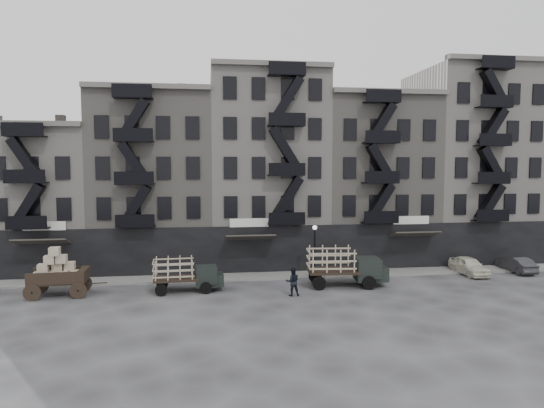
{
  "coord_description": "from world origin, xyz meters",
  "views": [
    {
      "loc": [
        -5.48,
        -34.56,
        9.06
      ],
      "look_at": [
        -0.22,
        4.0,
        5.89
      ],
      "focal_mm": 32.0,
      "sensor_mm": 36.0,
      "label": 1
    }
  ],
  "objects": [
    {
      "name": "building_center",
      "position": [
        -0.0,
        9.82,
        8.5
      ],
      "size": [
        10.0,
        11.35,
        18.2
      ],
      "color": "#AAA49C",
      "rests_on": "ground"
    },
    {
      "name": "building_east",
      "position": [
        20.0,
        9.82,
        9.0
      ],
      "size": [
        10.0,
        11.35,
        19.2
      ],
      "color": "#AAA49C",
      "rests_on": "ground"
    },
    {
      "name": "building_mideast",
      "position": [
        10.0,
        9.83,
        7.5
      ],
      "size": [
        10.0,
        11.35,
        16.2
      ],
      "color": "slate",
      "rests_on": "ground"
    },
    {
      "name": "building_midwest",
      "position": [
        -10.0,
        9.83,
        7.5
      ],
      "size": [
        10.0,
        11.35,
        16.2
      ],
      "color": "slate",
      "rests_on": "ground"
    },
    {
      "name": "lamp_post",
      "position": [
        3.0,
        2.6,
        2.78
      ],
      "size": [
        0.36,
        0.36,
        4.28
      ],
      "color": "black",
      "rests_on": "ground"
    },
    {
      "name": "pedestrian_mid",
      "position": [
        0.39,
        -2.12,
        1.0
      ],
      "size": [
        0.99,
        0.78,
        1.99
      ],
      "primitive_type": "imported",
      "rotation": [
        0.0,
        0.0,
        3.11
      ],
      "color": "black",
      "rests_on": "ground"
    },
    {
      "name": "sidewalk",
      "position": [
        0.0,
        3.75,
        0.07
      ],
      "size": [
        55.0,
        2.5,
        0.15
      ],
      "primitive_type": "cube",
      "color": "slate",
      "rests_on": "ground"
    },
    {
      "name": "car_east",
      "position": [
        15.98,
        2.32,
        0.73
      ],
      "size": [
        1.82,
        4.32,
        1.46
      ],
      "primitive_type": "imported",
      "rotation": [
        0.0,
        0.0,
        0.02
      ],
      "color": "silver",
      "rests_on": "ground"
    },
    {
      "name": "ground",
      "position": [
        0.0,
        0.0,
        0.0
      ],
      "size": [
        140.0,
        140.0,
        0.0
      ],
      "primitive_type": "plane",
      "color": "#38383A",
      "rests_on": "ground"
    },
    {
      "name": "wagon",
      "position": [
        -15.76,
        0.01,
        1.95
      ],
      "size": [
        4.16,
        2.41,
        3.42
      ],
      "rotation": [
        0.0,
        0.0,
        0.06
      ],
      "color": "black",
      "rests_on": "ground"
    },
    {
      "name": "stake_truck_west",
      "position": [
        -6.97,
        0.01,
        1.4
      ],
      "size": [
        4.99,
        2.26,
        2.46
      ],
      "rotation": [
        0.0,
        0.0,
        0.05
      ],
      "color": "black",
      "rests_on": "ground"
    },
    {
      "name": "car_far",
      "position": [
        20.41,
        2.6,
        0.66
      ],
      "size": [
        1.41,
        4.01,
        1.32
      ],
      "primitive_type": "imported",
      "rotation": [
        0.0,
        0.0,
        3.14
      ],
      "color": "#29292C",
      "rests_on": "ground"
    },
    {
      "name": "building_west",
      "position": [
        -20.0,
        9.83,
        6.0
      ],
      "size": [
        10.0,
        11.35,
        13.2
      ],
      "color": "#AAA49C",
      "rests_on": "ground"
    },
    {
      "name": "stake_truck_east",
      "position": [
        4.69,
        -0.02,
        1.68
      ],
      "size": [
        6.04,
        2.89,
        2.94
      ],
      "rotation": [
        0.0,
        0.0,
        -0.09
      ],
      "color": "black",
      "rests_on": "ground"
    }
  ]
}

